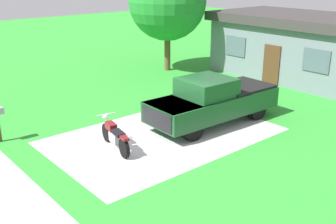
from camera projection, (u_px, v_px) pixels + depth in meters
ground_plane at (164, 136)px, 15.03m from camera, size 80.00×80.00×0.00m
driveway_pad at (164, 136)px, 15.03m from camera, size 5.26×8.25×0.01m
sidewalk_strip at (0, 189)px, 11.38m from camera, size 36.00×1.80×0.01m
motorcycle at (115, 136)px, 13.80m from camera, size 2.19×0.78×1.09m
pickup_truck at (214, 100)px, 16.02m from camera, size 2.20×5.69×1.90m
shade_tree at (167, 2)px, 23.48m from camera, size 4.52×4.52×6.33m
neighbor_house at (300, 46)px, 22.68m from camera, size 9.60×5.60×3.50m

